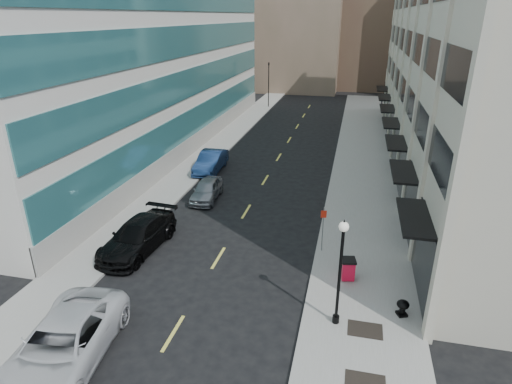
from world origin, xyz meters
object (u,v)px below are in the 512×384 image
at_px(car_blue_sedan, 211,162).
at_px(lamppost, 341,264).
at_px(trash_bin, 348,268).
at_px(sign_post, 323,223).
at_px(car_black_pickup, 138,236).
at_px(car_white_van, 63,345).
at_px(urn_planter, 403,306).
at_px(car_silver_sedan, 207,190).
at_px(traffic_signal, 269,65).

relative_size(car_blue_sedan, lamppost, 1.06).
distance_m(trash_bin, sign_post, 3.02).
bearing_deg(car_black_pickup, car_white_van, -75.76).
height_order(lamppost, urn_planter, lamppost).
distance_m(car_silver_sedan, trash_bin, 12.79).
relative_size(car_blue_sedan, urn_planter, 6.90).
height_order(traffic_signal, urn_planter, traffic_signal).
height_order(car_black_pickup, lamppost, lamppost).
bearing_deg(car_black_pickup, car_silver_sedan, 85.10).
relative_size(traffic_signal, car_blue_sedan, 1.39).
height_order(traffic_signal, car_black_pickup, traffic_signal).
bearing_deg(car_silver_sedan, urn_planter, -43.51).
bearing_deg(car_black_pickup, trash_bin, 2.49).
xyz_separation_m(car_silver_sedan, car_blue_sedan, (-1.60, 5.62, 0.13)).
bearing_deg(lamppost, trash_bin, 83.98).
bearing_deg(car_white_van, sign_post, 42.99).
bearing_deg(traffic_signal, lamppost, -74.87).
bearing_deg(lamppost, car_silver_sedan, 130.15).
xyz_separation_m(traffic_signal, lamppost, (11.90, -44.00, -2.77)).
bearing_deg(sign_post, urn_planter, -62.78).
bearing_deg(car_silver_sedan, lamppost, -53.52).
relative_size(traffic_signal, lamppost, 1.47).
bearing_deg(sign_post, car_silver_sedan, 134.58).
height_order(traffic_signal, trash_bin, traffic_signal).
height_order(car_white_van, sign_post, sign_post).
bearing_deg(traffic_signal, car_blue_sedan, -88.51).
xyz_separation_m(car_black_pickup, trash_bin, (11.28, -0.52, -0.09)).
xyz_separation_m(car_white_van, trash_bin, (9.95, 7.76, -0.14)).
height_order(car_black_pickup, sign_post, sign_post).
height_order(car_silver_sedan, lamppost, lamppost).
relative_size(car_silver_sedan, lamppost, 0.87).
xyz_separation_m(car_white_van, car_black_pickup, (-1.33, 8.28, -0.05)).
xyz_separation_m(traffic_signal, sign_post, (10.80, -38.22, -3.93)).
bearing_deg(car_blue_sedan, sign_post, -49.99).
distance_m(car_silver_sedan, urn_planter, 16.04).
relative_size(car_blue_sedan, trash_bin, 4.59).
distance_m(car_blue_sedan, trash_bin, 17.89).
bearing_deg(urn_planter, car_silver_sedan, 140.16).
height_order(car_white_van, lamppost, lamppost).
distance_m(car_silver_sedan, lamppost, 15.06).
distance_m(car_white_van, sign_post, 13.31).
relative_size(car_black_pickup, urn_planter, 7.83).
height_order(car_black_pickup, car_silver_sedan, car_black_pickup).
distance_m(car_blue_sedan, sign_post, 15.13).
bearing_deg(sign_post, car_white_van, -141.83).
distance_m(traffic_signal, car_black_pickup, 40.45).
bearing_deg(car_white_van, car_black_pickup, 91.92).
height_order(lamppost, sign_post, lamppost).
xyz_separation_m(car_blue_sedan, lamppost, (11.20, -17.00, 2.12)).
xyz_separation_m(car_blue_sedan, trash_bin, (11.55, -13.66, -0.09)).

